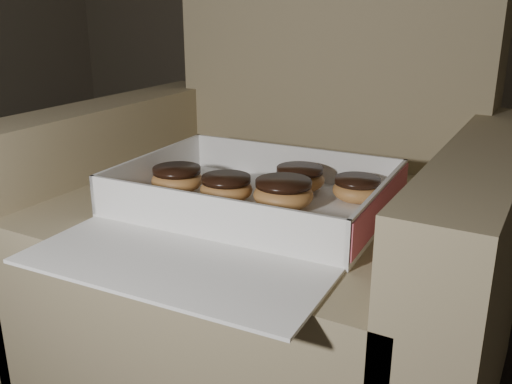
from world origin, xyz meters
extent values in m
cube|color=#897957|center=(0.15, 0.48, 0.19)|extent=(0.66, 0.66, 0.38)
cube|color=#897957|center=(0.15, 0.78, 0.62)|extent=(0.66, 0.13, 0.47)
cube|color=#897957|center=(-0.20, 0.48, 0.26)|extent=(0.11, 0.66, 0.51)
cube|color=#897957|center=(0.51, 0.48, 0.26)|extent=(0.11, 0.66, 0.51)
cube|color=white|center=(0.18, 0.41, 0.39)|extent=(0.42, 0.32, 0.01)
cube|color=white|center=(0.17, 0.56, 0.42)|extent=(0.41, 0.02, 0.06)
cube|color=white|center=(0.19, 0.26, 0.42)|extent=(0.41, 0.02, 0.06)
cube|color=white|center=(-0.02, 0.40, 0.42)|extent=(0.02, 0.31, 0.06)
cube|color=white|center=(0.38, 0.42, 0.42)|extent=(0.02, 0.31, 0.06)
cube|color=#CE5365|center=(0.39, 0.42, 0.42)|extent=(0.02, 0.30, 0.05)
cube|color=white|center=(0.19, 0.17, 0.39)|extent=(0.41, 0.19, 0.01)
ellipsoid|color=#C17A43|center=(0.32, 0.50, 0.41)|extent=(0.08, 0.08, 0.04)
cylinder|color=black|center=(0.32, 0.50, 0.43)|extent=(0.07, 0.07, 0.01)
ellipsoid|color=#C17A43|center=(0.21, 0.50, 0.41)|extent=(0.09, 0.09, 0.04)
cylinder|color=black|center=(0.21, 0.50, 0.43)|extent=(0.08, 0.08, 0.01)
ellipsoid|color=#C17A43|center=(0.23, 0.41, 0.41)|extent=(0.09, 0.09, 0.05)
cylinder|color=black|center=(0.23, 0.41, 0.43)|extent=(0.09, 0.09, 0.01)
ellipsoid|color=#C17A43|center=(0.13, 0.39, 0.41)|extent=(0.09, 0.09, 0.04)
cylinder|color=black|center=(0.13, 0.39, 0.43)|extent=(0.08, 0.08, 0.01)
ellipsoid|color=#C17A43|center=(0.03, 0.39, 0.41)|extent=(0.09, 0.09, 0.04)
cylinder|color=black|center=(0.03, 0.39, 0.43)|extent=(0.08, 0.08, 0.01)
ellipsoid|color=black|center=(0.07, 0.28, 0.39)|extent=(0.01, 0.01, 0.00)
ellipsoid|color=black|center=(0.31, 0.36, 0.39)|extent=(0.01, 0.01, 0.00)
ellipsoid|color=black|center=(0.10, 0.32, 0.39)|extent=(0.01, 0.01, 0.00)
camera|label=1|loc=(0.60, -0.35, 0.71)|focal=40.00mm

